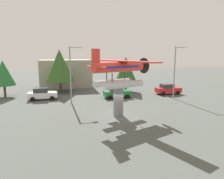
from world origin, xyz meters
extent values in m
plane|color=#4C514C|center=(0.00, 0.00, 0.00)|extent=(140.00, 140.00, 0.00)
cylinder|color=slate|center=(0.00, 0.00, 1.63)|extent=(1.10, 1.10, 3.25)
cylinder|color=silver|center=(0.37, -0.93, 3.60)|extent=(4.72, 2.43, 0.70)
cylinder|color=#333338|center=(1.30, -0.02, 4.40)|extent=(0.13, 0.13, 0.90)
cylinder|color=#333338|center=(-0.93, -0.91, 4.40)|extent=(0.13, 0.13, 0.90)
cylinder|color=silver|center=(-0.37, 0.93, 3.60)|extent=(4.72, 2.43, 0.70)
cylinder|color=#333338|center=(0.93, 0.91, 4.40)|extent=(0.13, 0.13, 0.90)
cylinder|color=#333338|center=(-1.30, 0.02, 4.40)|extent=(0.13, 0.13, 0.90)
cylinder|color=red|center=(0.00, 0.00, 5.40)|extent=(6.17, 3.32, 1.10)
cube|color=#193399|center=(0.19, 0.07, 5.40)|extent=(4.45, 2.67, 0.20)
cone|color=#262628|center=(3.02, 1.20, 5.40)|extent=(0.98, 1.08, 0.88)
cylinder|color=black|center=(3.39, 1.35, 5.40)|extent=(0.70, 1.69, 1.80)
cube|color=red|center=(0.37, 0.15, 6.01)|extent=(4.88, 10.07, 0.12)
cube|color=red|center=(-2.60, -1.04, 5.50)|extent=(1.69, 2.86, 0.10)
cube|color=red|center=(-2.60, -1.04, 6.60)|extent=(0.88, 0.45, 1.30)
cube|color=white|center=(-8.81, 10.45, 0.72)|extent=(4.20, 1.70, 0.80)
cube|color=#2D333D|center=(-9.06, 10.45, 1.44)|extent=(2.00, 1.56, 0.64)
cylinder|color=black|center=(-7.46, 9.55, 0.32)|extent=(0.64, 0.22, 0.64)
cylinder|color=black|center=(-7.46, 11.35, 0.32)|extent=(0.64, 0.22, 0.64)
cylinder|color=black|center=(-10.16, 9.55, 0.32)|extent=(0.64, 0.22, 0.64)
cylinder|color=black|center=(-10.16, 11.35, 0.32)|extent=(0.64, 0.22, 0.64)
cube|color=#237A38|center=(2.32, 9.03, 0.72)|extent=(4.20, 1.70, 0.80)
cube|color=#2D333D|center=(2.07, 9.03, 1.44)|extent=(2.00, 1.56, 0.64)
cylinder|color=black|center=(3.67, 8.13, 0.32)|extent=(0.64, 0.22, 0.64)
cylinder|color=black|center=(3.67, 9.93, 0.32)|extent=(0.64, 0.22, 0.64)
cylinder|color=black|center=(0.97, 8.13, 0.32)|extent=(0.64, 0.22, 0.64)
cylinder|color=black|center=(0.97, 9.93, 0.32)|extent=(0.64, 0.22, 0.64)
cube|color=red|center=(11.42, 9.83, 0.72)|extent=(4.20, 1.70, 0.80)
cube|color=#2D333D|center=(11.17, 9.83, 1.44)|extent=(2.00, 1.56, 0.64)
cylinder|color=black|center=(12.77, 8.93, 0.32)|extent=(0.64, 0.22, 0.64)
cylinder|color=black|center=(12.77, 10.73, 0.32)|extent=(0.64, 0.22, 0.64)
cylinder|color=black|center=(10.07, 8.93, 0.32)|extent=(0.64, 0.22, 0.64)
cylinder|color=black|center=(10.07, 10.73, 0.32)|extent=(0.64, 0.22, 0.64)
cylinder|color=gray|center=(-4.77, 7.23, 3.87)|extent=(0.18, 0.18, 7.73)
cylinder|color=gray|center=(-3.97, 7.23, 7.63)|extent=(1.60, 0.12, 0.12)
cube|color=silver|center=(-3.27, 7.23, 7.58)|extent=(0.50, 0.28, 0.20)
cylinder|color=gray|center=(10.46, 6.54, 3.89)|extent=(0.18, 0.18, 7.79)
cylinder|color=gray|center=(11.26, 6.54, 7.69)|extent=(1.60, 0.12, 0.12)
cube|color=silver|center=(11.96, 6.54, 7.64)|extent=(0.50, 0.28, 0.20)
cube|color=#9E9384|center=(-5.13, 22.00, 2.76)|extent=(10.03, 6.19, 5.51)
cylinder|color=brown|center=(-14.85, 14.05, 0.91)|extent=(0.36, 0.36, 1.83)
cone|color=#287033|center=(-14.85, 14.05, 3.80)|extent=(3.54, 3.54, 3.94)
cylinder|color=brown|center=(-6.25, 15.80, 0.99)|extent=(0.36, 0.36, 1.99)
cone|color=#335B23|center=(-6.25, 15.80, 4.74)|extent=(4.95, 4.95, 5.50)
cylinder|color=brown|center=(5.07, 13.64, 0.84)|extent=(0.36, 0.36, 1.68)
cone|color=#335B23|center=(5.07, 13.64, 3.94)|extent=(4.08, 4.08, 4.53)
camera|label=1|loc=(-5.79, -21.02, 6.80)|focal=32.87mm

